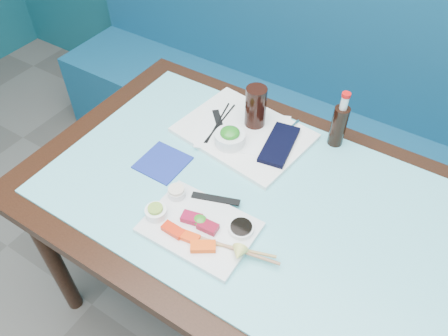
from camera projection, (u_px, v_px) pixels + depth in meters
The scene contains 34 objects.
booth_bench at pixel (335, 132), 2.09m from camera, with size 3.00×0.56×1.17m.
dining_table at pixel (250, 211), 1.39m from camera, with size 1.40×0.90×0.75m.
glass_top at pixel (251, 193), 1.32m from camera, with size 1.22×0.76×0.01m, color #67C5CF.
sashimi_plate at pixel (200, 228), 1.22m from camera, with size 0.30×0.22×0.02m, color silver.
salmon_left at pixel (173, 230), 1.20m from camera, with size 0.06×0.03×0.02m, color red.
salmon_mid at pixel (189, 237), 1.18m from camera, with size 0.06×0.03×0.01m, color #FD3C0A.
salmon_right at pixel (203, 247), 1.16m from camera, with size 0.07×0.03×0.02m, color #FF490A.
tuna_left at pixel (192, 218), 1.22m from camera, with size 0.06×0.03×0.02m, color maroon.
tuna_right at pixel (208, 227), 1.20m from camera, with size 0.06×0.03×0.02m, color maroon.
seaweed_garnish at pixel (200, 220), 1.21m from camera, with size 0.04×0.04×0.02m, color #2C821E.
ramekin_wasabi at pixel (156, 212), 1.23m from camera, with size 0.06×0.06×0.03m, color white.
wasabi_fill at pixel (155, 208), 1.22m from camera, with size 0.04×0.04×0.01m, color #7EA836.
ramekin_ginger at pixel (177, 193), 1.28m from camera, with size 0.05×0.05×0.02m, color silver.
ginger_fill at pixel (176, 190), 1.27m from camera, with size 0.05×0.05×0.01m, color beige.
soy_dish at pixel (241, 229), 1.20m from camera, with size 0.07×0.07×0.01m, color white.
soy_fill at pixel (241, 227), 1.19m from camera, with size 0.06×0.06×0.01m, color black.
lemon_wedge at pixel (239, 253), 1.13m from camera, with size 0.04×0.04×0.03m, color #D8D666.
chopstick_sleeve at pixel (216, 199), 1.28m from camera, with size 0.15×0.02×0.00m, color black.
wooden_chopstick_a at pixel (230, 247), 1.16m from camera, with size 0.01×0.01×0.25m, color #A4864D.
wooden_chopstick_b at pixel (233, 249), 1.16m from camera, with size 0.01×0.01×0.26m, color #9F6B4B.
serving_tray at pixel (244, 133), 1.49m from camera, with size 0.42×0.31×0.02m, color white.
paper_placemat at pixel (244, 131), 1.49m from camera, with size 0.31×0.22×0.00m, color white.
seaweed_bowl at pixel (230, 138), 1.43m from camera, with size 0.10×0.10×0.04m, color white.
seaweed_salad at pixel (230, 133), 1.42m from camera, with size 0.07×0.07×0.03m, color #20781B.
cola_glass at pixel (256, 107), 1.46m from camera, with size 0.07×0.07×0.15m, color black.
navy_pouch at pixel (279, 144), 1.43m from camera, with size 0.09×0.20×0.02m, color black.
fork at pixel (292, 127), 1.50m from camera, with size 0.01×0.01×0.08m, color white.
black_chopstick_a at pixel (218, 122), 1.52m from camera, with size 0.01×0.01×0.22m, color black.
black_chopstick_b at pixel (220, 123), 1.51m from camera, with size 0.01×0.01×0.23m, color black.
tray_sleeve at pixel (219, 123), 1.52m from camera, with size 0.02×0.14×0.00m, color black.
cola_bottle_body at pixel (339, 126), 1.42m from camera, with size 0.05×0.05×0.15m, color black.
cola_bottle_neck at pixel (344, 103), 1.35m from camera, with size 0.02×0.02×0.05m, color silver.
cola_bottle_cap at pixel (346, 95), 1.33m from camera, with size 0.03×0.03×0.01m, color red.
blue_napkin at pixel (163, 163), 1.40m from camera, with size 0.14×0.14×0.01m, color navy.
Camera 1 is at (0.39, 0.68, 1.76)m, focal length 35.00 mm.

